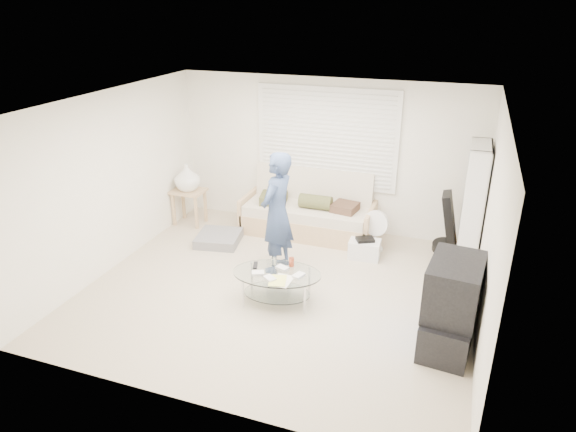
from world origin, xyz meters
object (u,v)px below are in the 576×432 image
at_px(futon_sofa, 308,213).
at_px(coffee_table, 277,278).
at_px(bookshelf, 472,206).
at_px(tv_unit, 451,306).

xyz_separation_m(futon_sofa, coffee_table, (0.26, -2.15, -0.00)).
bearing_deg(futon_sofa, bookshelf, -4.90).
relative_size(futon_sofa, bookshelf, 1.19).
bearing_deg(tv_unit, coffee_table, 174.54).
relative_size(futon_sofa, tv_unit, 2.03).
bearing_deg(coffee_table, tv_unit, -5.46).
xyz_separation_m(tv_unit, coffee_table, (-2.12, 0.20, -0.17)).
distance_m(futon_sofa, coffee_table, 2.17).
bearing_deg(futon_sofa, tv_unit, -44.77).
height_order(futon_sofa, bookshelf, bookshelf).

